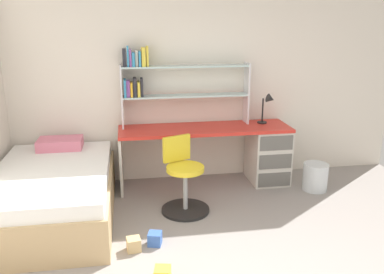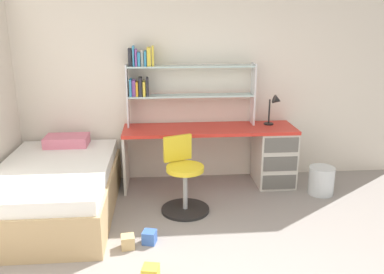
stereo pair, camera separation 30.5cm
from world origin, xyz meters
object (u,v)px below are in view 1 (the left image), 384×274
object	(u,v)px
bed_platform	(53,194)
waste_bin	(315,177)
bookshelf_hutch	(166,80)
toy_block_natural_4	(134,244)
desk	(249,150)
toy_block_blue_3	(155,239)
swivel_chair	(184,183)
desk_lamp	(269,104)

from	to	relation	value
bed_platform	waste_bin	bearing A→B (deg)	4.77
bookshelf_hutch	toy_block_natural_4	size ratio (longest dim) A/B	13.00
desk	toy_block_blue_3	size ratio (longest dim) A/B	17.44
waste_bin	swivel_chair	bearing A→B (deg)	-170.18
bookshelf_hutch	waste_bin	bearing A→B (deg)	-17.69
swivel_chair	toy_block_blue_3	world-z (taller)	swivel_chair
swivel_chair	waste_bin	size ratio (longest dim) A/B	2.42
bookshelf_hutch	swivel_chair	world-z (taller)	bookshelf_hutch
desk_lamp	bookshelf_hutch	bearing A→B (deg)	175.06
desk	bed_platform	distance (m)	2.37
bookshelf_hutch	bed_platform	size ratio (longest dim) A/B	0.83
swivel_chair	bed_platform	world-z (taller)	swivel_chair
toy_block_blue_3	toy_block_natural_4	bearing A→B (deg)	-160.99
waste_bin	toy_block_blue_3	size ratio (longest dim) A/B	2.78
swivel_chair	bed_platform	xyz separation A→B (m)	(-1.35, 0.04, -0.05)
swivel_chair	toy_block_blue_3	size ratio (longest dim) A/B	6.73
desk	desk_lamp	size ratio (longest dim) A/B	5.44
bed_platform	waste_bin	world-z (taller)	bed_platform
desk_lamp	waste_bin	world-z (taller)	desk_lamp
waste_bin	toy_block_blue_3	bearing A→B (deg)	-155.03
waste_bin	toy_block_blue_3	xyz separation A→B (m)	(-2.02, -0.94, -0.11)
bookshelf_hutch	waste_bin	world-z (taller)	bookshelf_hutch
waste_bin	desk_lamp	bearing A→B (deg)	136.85
bookshelf_hutch	toy_block_natural_4	distance (m)	2.05
bookshelf_hutch	toy_block_natural_4	bearing A→B (deg)	-106.58
swivel_chair	waste_bin	bearing A→B (deg)	9.82
bed_platform	waste_bin	xyz separation A→B (m)	(3.00, 0.25, -0.11)
bookshelf_hutch	toy_block_blue_3	world-z (taller)	bookshelf_hutch
desk_lamp	toy_block_natural_4	bearing A→B (deg)	-140.03
desk_lamp	toy_block_blue_3	distance (m)	2.27
desk	toy_block_natural_4	size ratio (longest dim) A/B	17.37
swivel_chair	toy_block_natural_4	xyz separation A→B (m)	(-0.56, -0.72, -0.26)
desk	toy_block_blue_3	distance (m)	1.88
desk	toy_block_natural_4	bearing A→B (deg)	-136.83
desk_lamp	swivel_chair	xyz separation A→B (m)	(-1.17, -0.73, -0.67)
waste_bin	toy_block_blue_3	world-z (taller)	waste_bin
bookshelf_hutch	desk	bearing A→B (deg)	-9.56
desk_lamp	toy_block_natural_4	size ratio (longest dim) A/B	3.19
toy_block_blue_3	toy_block_natural_4	distance (m)	0.21
desk_lamp	toy_block_blue_3	world-z (taller)	desk_lamp
waste_bin	toy_block_natural_4	size ratio (longest dim) A/B	2.77
desk	swivel_chair	size ratio (longest dim) A/B	2.59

